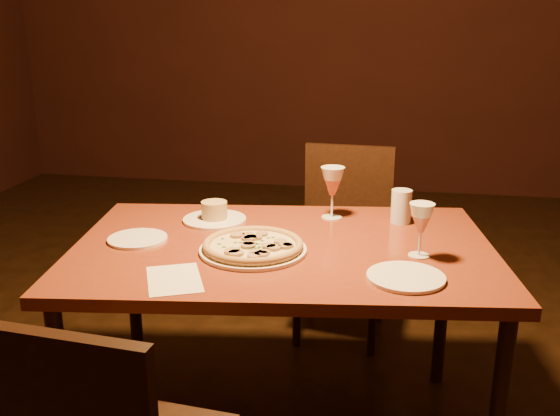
# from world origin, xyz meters

# --- Properties ---
(back_wall) EXTENTS (6.00, 0.04, 3.00)m
(back_wall) POSITION_xyz_m (0.00, 3.50, 1.50)
(back_wall) COLOR #331410
(back_wall) RESTS_ON floor
(dining_table) EXTENTS (1.47, 1.05, 0.73)m
(dining_table) POSITION_xyz_m (-0.04, 0.06, 0.67)
(dining_table) COLOR maroon
(dining_table) RESTS_ON floor
(chair_far) EXTENTS (0.45, 0.45, 0.87)m
(chair_far) POSITION_xyz_m (0.10, 0.93, 0.49)
(chair_far) COLOR black
(chair_far) RESTS_ON floor
(pizza_plate) EXTENTS (0.34, 0.34, 0.04)m
(pizza_plate) POSITION_xyz_m (-0.12, -0.02, 0.75)
(pizza_plate) COLOR white
(pizza_plate) RESTS_ON dining_table
(ramekin_saucer) EXTENTS (0.23, 0.23, 0.07)m
(ramekin_saucer) POSITION_xyz_m (-0.32, 0.26, 0.76)
(ramekin_saucer) COLOR white
(ramekin_saucer) RESTS_ON dining_table
(wine_glass_far) EXTENTS (0.09, 0.09, 0.19)m
(wine_glass_far) POSITION_xyz_m (0.09, 0.37, 0.83)
(wine_glass_far) COLOR #BF694F
(wine_glass_far) RESTS_ON dining_table
(wine_glass_right) EXTENTS (0.08, 0.08, 0.17)m
(wine_glass_right) POSITION_xyz_m (0.40, 0.03, 0.82)
(wine_glass_right) COLOR #BF694F
(wine_glass_right) RESTS_ON dining_table
(water_tumbler) EXTENTS (0.07, 0.07, 0.12)m
(water_tumbler) POSITION_xyz_m (0.34, 0.36, 0.79)
(water_tumbler) COLOR silver
(water_tumbler) RESTS_ON dining_table
(side_plate_left) EXTENTS (0.20, 0.20, 0.01)m
(side_plate_left) POSITION_xyz_m (-0.52, 0.01, 0.74)
(side_plate_left) COLOR white
(side_plate_left) RESTS_ON dining_table
(side_plate_near) EXTENTS (0.22, 0.22, 0.01)m
(side_plate_near) POSITION_xyz_m (0.36, -0.16, 0.74)
(side_plate_near) COLOR white
(side_plate_near) RESTS_ON dining_table
(menu_card) EXTENTS (0.22, 0.26, 0.00)m
(menu_card) POSITION_xyz_m (-0.29, -0.28, 0.73)
(menu_card) COLOR silver
(menu_card) RESTS_ON dining_table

